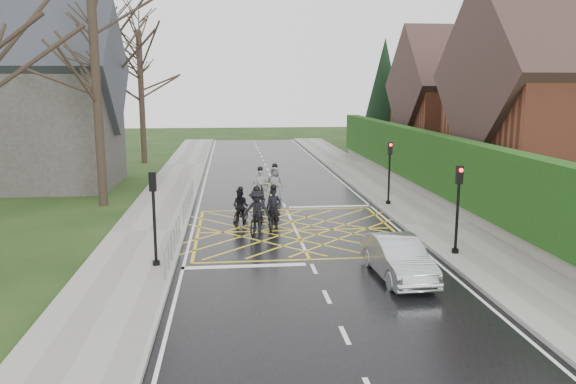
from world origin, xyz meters
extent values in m
plane|color=black|center=(0.00, 0.00, 0.00)|extent=(120.00, 120.00, 0.00)
cube|color=black|center=(0.00, 0.00, 0.01)|extent=(9.00, 80.00, 0.01)
cube|color=gray|center=(6.00, 0.00, 0.07)|extent=(3.00, 80.00, 0.15)
cube|color=gray|center=(-6.00, 0.00, 0.07)|extent=(3.00, 80.00, 0.15)
cube|color=slate|center=(7.75, 6.00, 0.35)|extent=(0.50, 38.00, 0.70)
cube|color=#10340E|center=(7.75, 6.00, 2.10)|extent=(0.90, 38.00, 2.80)
cube|color=brown|center=(14.75, 18.00, 3.00)|extent=(9.00, 8.00, 6.00)
cube|color=#352320|center=(14.75, 18.00, 5.90)|extent=(9.80, 8.80, 8.80)
cube|color=brown|center=(17.45, 18.00, 8.50)|extent=(0.70, 0.70, 1.60)
cylinder|color=black|center=(10.75, 26.00, 0.60)|extent=(0.50, 0.50, 1.20)
cone|color=black|center=(10.75, 26.00, 5.00)|extent=(4.60, 4.60, 10.00)
cube|color=#2D2B28|center=(-13.50, 12.00, 3.50)|extent=(8.00, 7.00, 7.00)
cube|color=#26282D|center=(-13.50, 12.00, 6.90)|extent=(8.80, 7.80, 7.80)
cylinder|color=black|center=(-9.00, 6.00, 5.50)|extent=(0.44, 0.44, 11.00)
cylinder|color=black|center=(-10.00, 14.00, 6.00)|extent=(0.44, 0.44, 12.00)
cylinder|color=black|center=(-9.30, 22.00, 5.00)|extent=(0.44, 0.44, 10.00)
cylinder|color=slate|center=(-4.65, -3.50, 1.00)|extent=(0.05, 5.00, 0.05)
cylinder|color=slate|center=(-4.65, -3.50, 0.55)|extent=(0.04, 5.00, 0.04)
cylinder|color=slate|center=(-4.65, -6.00, 0.50)|extent=(0.04, 0.04, 1.00)
cylinder|color=slate|center=(-4.65, -1.00, 0.50)|extent=(0.04, 0.04, 1.00)
cylinder|color=slate|center=(-4.65, 4.00, 1.00)|extent=(0.05, 6.00, 0.05)
cylinder|color=slate|center=(-4.65, 4.00, 0.55)|extent=(0.04, 6.00, 0.04)
cylinder|color=slate|center=(-4.65, 1.00, 0.50)|extent=(0.04, 0.04, 1.00)
cylinder|color=slate|center=(-4.65, 7.00, 0.50)|extent=(0.04, 0.04, 1.00)
cylinder|color=black|center=(5.10, 4.20, 1.50)|extent=(0.10, 0.10, 3.00)
cylinder|color=black|center=(5.10, 4.20, 0.15)|extent=(0.24, 0.24, 0.30)
cube|color=black|center=(5.10, 4.20, 2.90)|extent=(0.22, 0.16, 0.62)
sphere|color=#FF0C0C|center=(5.10, 4.08, 3.08)|extent=(0.14, 0.14, 0.14)
cylinder|color=black|center=(5.10, -4.20, 1.50)|extent=(0.10, 0.10, 3.00)
cylinder|color=black|center=(5.10, -4.20, 0.15)|extent=(0.24, 0.24, 0.30)
cube|color=black|center=(5.10, -4.20, 2.90)|extent=(0.22, 0.16, 0.62)
sphere|color=#FF0C0C|center=(5.10, -4.32, 3.08)|extent=(0.14, 0.14, 0.14)
cylinder|color=black|center=(-5.10, -4.50, 1.50)|extent=(0.10, 0.10, 3.00)
cylinder|color=black|center=(-5.10, -4.50, 0.15)|extent=(0.24, 0.24, 0.30)
cube|color=black|center=(-5.10, -4.50, 2.90)|extent=(0.22, 0.16, 0.62)
sphere|color=#FF0C0C|center=(-5.10, -4.38, 3.08)|extent=(0.14, 0.14, 0.14)
imported|color=black|center=(-0.88, 0.43, 0.51)|extent=(1.07, 2.02, 1.01)
imported|color=black|center=(-0.88, 0.53, 0.86)|extent=(0.70, 0.54, 1.72)
sphere|color=black|center=(-0.88, 0.53, 1.74)|extent=(0.27, 0.27, 0.27)
imported|color=black|center=(-2.23, 1.33, 0.50)|extent=(1.07, 1.70, 0.99)
imported|color=black|center=(-2.23, 1.43, 0.76)|extent=(0.90, 0.82, 1.52)
sphere|color=black|center=(-2.23, 1.43, 1.54)|extent=(0.24, 0.24, 0.24)
imported|color=black|center=(-1.61, -0.11, 0.52)|extent=(1.20, 2.08, 1.03)
imported|color=black|center=(-1.61, -0.01, 0.88)|extent=(1.27, 0.94, 1.76)
sphere|color=black|center=(-1.61, -0.01, 1.78)|extent=(0.28, 0.28, 0.28)
imported|color=black|center=(-1.16, 5.35, 0.58)|extent=(0.80, 1.99, 1.16)
imported|color=#BABBBF|center=(-1.16, 5.45, 0.89)|extent=(1.09, 0.57, 1.78)
sphere|color=black|center=(-1.16, 5.45, 1.80)|extent=(0.28, 0.28, 0.28)
imported|color=yellow|center=(-0.40, 5.73, 0.55)|extent=(1.27, 2.21, 1.10)
imported|color=#585B60|center=(-0.40, 5.83, 0.93)|extent=(1.04, 0.82, 1.87)
sphere|color=black|center=(-0.40, 5.83, 1.89)|extent=(0.29, 0.29, 0.29)
imported|color=#A8AAAF|center=(2.47, -6.07, 0.63)|extent=(1.54, 3.91, 1.27)
camera|label=1|loc=(-2.64, -22.32, 5.85)|focal=35.00mm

